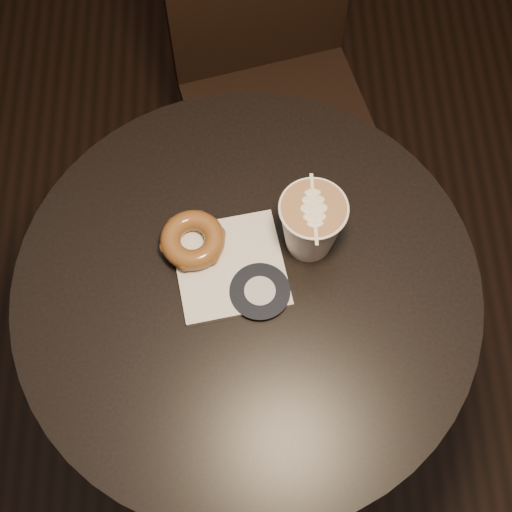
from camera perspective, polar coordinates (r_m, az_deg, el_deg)
name	(u,v)px	position (r m, az deg, el deg)	size (l,w,h in m)	color
cafe_table	(248,327)	(1.24, -0.64, -5.73)	(0.70, 0.70, 0.75)	black
chair	(270,62)	(1.55, 1.15, 15.22)	(0.46, 0.46, 0.96)	black
pastry_bag	(230,266)	(1.07, -2.08, -0.82)	(0.16, 0.16, 0.01)	silver
doughnut	(193,240)	(1.07, -5.09, 1.29)	(0.10, 0.10, 0.03)	brown
latte_cup	(311,225)	(1.04, 4.43, 2.46)	(0.10, 0.10, 0.11)	white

